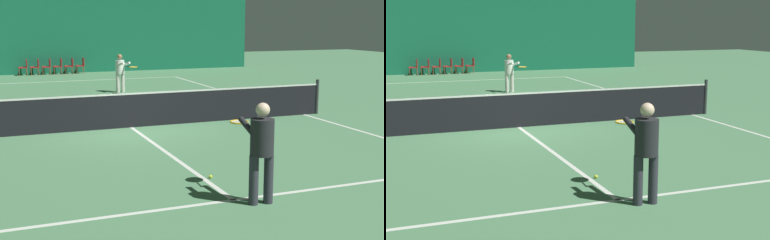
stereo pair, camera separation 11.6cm
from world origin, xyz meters
The scene contains 17 objects.
ground_plane centered at (0.00, 0.00, 0.00)m, with size 60.00×60.00×0.00m, color #4C7F56.
backdrop_curtain centered at (0.00, 15.97, 2.30)m, with size 23.00×0.12×4.59m.
court_line_baseline_far centered at (0.00, 11.90, 0.00)m, with size 11.00×0.10×0.00m.
court_line_service_far centered at (0.00, 6.40, 0.00)m, with size 8.25×0.10×0.00m.
court_line_service_near centered at (0.00, -6.40, 0.00)m, with size 8.25×0.10×0.00m.
court_line_sideline_right centered at (5.50, 0.00, 0.00)m, with size 0.10×23.80×0.00m.
court_line_centre centered at (0.00, 0.00, 0.00)m, with size 0.10×12.80×0.00m.
tennis_net centered at (0.00, 0.00, 0.51)m, with size 12.00×0.10×1.07m.
player_near centered at (0.33, -6.66, 0.95)m, with size 0.47×1.36×1.63m.
player_far centered at (1.48, 7.09, 0.89)m, with size 0.74×1.33×1.53m.
courtside_chair_0 centered at (-1.64, 15.42, 0.49)m, with size 0.44×0.44×0.84m.
courtside_chair_1 centered at (-1.05, 15.42, 0.49)m, with size 0.44×0.44×0.84m.
courtside_chair_2 centered at (-0.45, 15.42, 0.49)m, with size 0.44×0.44×0.84m.
courtside_chair_3 centered at (0.14, 15.42, 0.49)m, with size 0.44×0.44×0.84m.
courtside_chair_4 centered at (0.74, 15.42, 0.49)m, with size 0.44×0.44×0.84m.
courtside_chair_5 centered at (1.33, 15.42, 0.49)m, with size 0.44×0.44×0.84m.
tennis_ball centered at (0.14, -5.14, 0.03)m, with size 0.07×0.07×0.07m.
Camera 1 is at (-3.66, -13.88, 2.89)m, focal length 50.00 mm.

